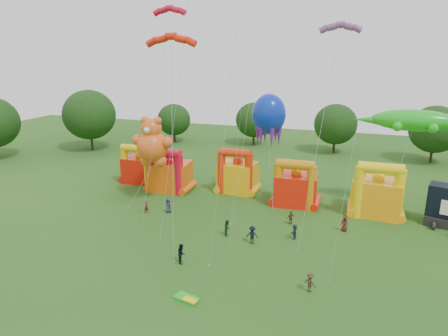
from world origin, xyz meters
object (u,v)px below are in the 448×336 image
(gecko_kite, at_px, (403,155))
(octopus_kite, at_px, (270,146))
(teddy_bear_kite, at_px, (149,156))
(bouncy_castle_0, at_px, (140,167))
(spectator_4, at_px, (291,218))
(spectator_0, at_px, (168,205))
(bouncy_castle_2, at_px, (237,175))

(gecko_kite, relative_size, octopus_kite, 0.91)
(teddy_bear_kite, bearing_deg, bouncy_castle_0, 128.73)
(octopus_kite, distance_m, spectator_4, 10.70)
(spectator_0, xyz_separation_m, spectator_4, (14.98, 1.30, -0.15))
(teddy_bear_kite, height_order, octopus_kite, octopus_kite)
(bouncy_castle_0, distance_m, gecko_kite, 36.61)
(bouncy_castle_0, distance_m, spectator_4, 25.79)
(spectator_4, bearing_deg, spectator_0, -31.95)
(bouncy_castle_0, relative_size, spectator_0, 3.26)
(bouncy_castle_0, distance_m, bouncy_castle_2, 15.30)
(bouncy_castle_0, relative_size, teddy_bear_kite, 0.53)
(bouncy_castle_2, bearing_deg, spectator_4, -44.00)
(gecko_kite, height_order, spectator_0, gecko_kite)
(spectator_0, bearing_deg, bouncy_castle_2, 80.79)
(teddy_bear_kite, bearing_deg, octopus_kite, 22.43)
(bouncy_castle_0, bearing_deg, octopus_kite, -2.83)
(teddy_bear_kite, height_order, gecko_kite, gecko_kite)
(bouncy_castle_2, relative_size, teddy_bear_kite, 0.57)
(gecko_kite, height_order, octopus_kite, octopus_kite)
(gecko_kite, relative_size, spectator_0, 6.82)
(bouncy_castle_0, xyz_separation_m, octopus_kite, (20.12, -0.99, 5.03))
(bouncy_castle_0, height_order, bouncy_castle_2, bouncy_castle_2)
(teddy_bear_kite, distance_m, spectator_0, 7.04)
(bouncy_castle_2, distance_m, gecko_kite, 21.56)
(bouncy_castle_2, distance_m, teddy_bear_kite, 12.80)
(teddy_bear_kite, relative_size, spectator_4, 7.30)
(teddy_bear_kite, relative_size, octopus_kite, 0.82)
(bouncy_castle_0, xyz_separation_m, teddy_bear_kite, (5.60, -6.98, 3.93))
(teddy_bear_kite, xyz_separation_m, spectator_4, (18.78, -1.30, -5.47))
(bouncy_castle_0, bearing_deg, spectator_0, -45.58)
(gecko_kite, distance_m, octopus_kite, 16.14)
(bouncy_castle_0, distance_m, teddy_bear_kite, 9.78)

